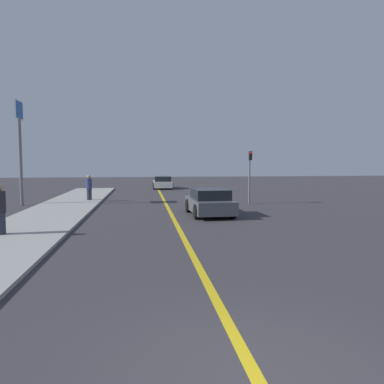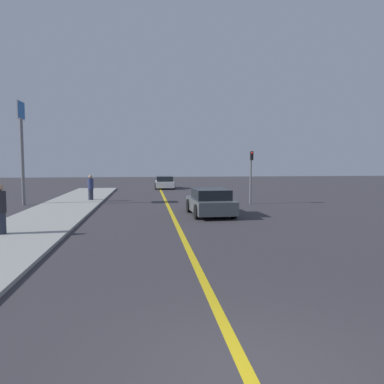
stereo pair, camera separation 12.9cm
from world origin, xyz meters
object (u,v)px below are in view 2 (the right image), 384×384
Objects in this scene: pedestrian_mid_group at (91,187)px; traffic_light at (251,171)px; car_near_right_lane at (210,202)px; car_ahead_center at (165,183)px; pedestrian_near_curb at (0,209)px; roadside_sign at (21,133)px.

traffic_light is (10.34, -2.75, 1.14)m from pedestrian_mid_group.
car_near_right_lane is 10.11m from pedestrian_mid_group.
car_ahead_center is 1.20× the size of traffic_light.
car_near_right_lane is at bearing -126.42° from traffic_light.
car_ahead_center is at bearing 73.18° from pedestrian_near_curb.
car_ahead_center is at bearing 64.02° from pedestrian_mid_group.
traffic_light is (4.82, -14.09, 1.51)m from car_ahead_center.
roadside_sign is at bearing 175.77° from traffic_light.
car_ahead_center is 2.19× the size of pedestrian_near_curb.
car_near_right_lane is 0.99× the size of car_ahead_center.
pedestrian_mid_group is (-6.96, 7.34, 0.30)m from car_near_right_lane.
pedestrian_near_curb is 14.91m from traffic_light.
pedestrian_near_curb is at bearing -106.01° from car_ahead_center.
traffic_light reaches higher than pedestrian_mid_group.
traffic_light reaches higher than pedestrian_near_curb.
pedestrian_near_curb is at bearing -76.93° from roadside_sign.
traffic_light is at bearing -70.31° from car_ahead_center.
pedestrian_near_curb is 10.90m from roadside_sign.
car_near_right_lane is 2.36× the size of pedestrian_mid_group.
roadside_sign is at bearing -155.94° from pedestrian_mid_group.
roadside_sign reaches higher than car_near_right_lane.
roadside_sign is (-3.81, -1.70, 3.47)m from pedestrian_mid_group.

